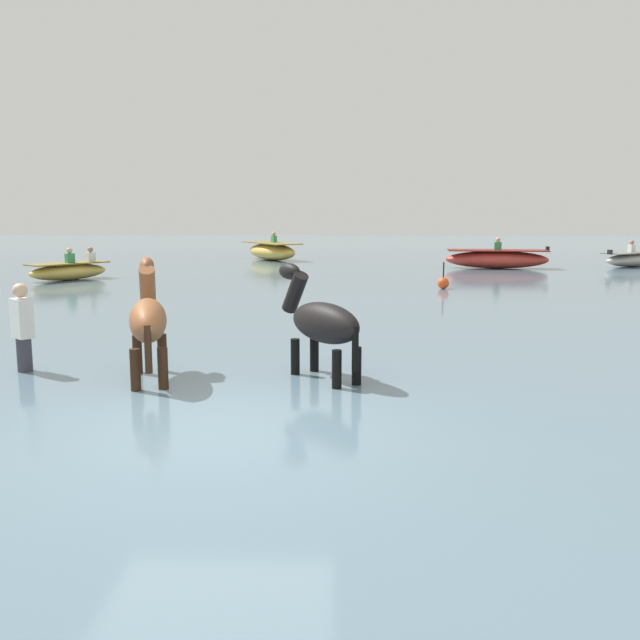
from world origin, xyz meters
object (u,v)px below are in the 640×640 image
at_px(boat_distant_east, 69,271).
at_px(horse_trailing_chestnut, 148,323).
at_px(channel_buoy, 443,283).
at_px(boat_distant_west, 497,259).
at_px(boat_mid_outer, 272,251).
at_px(boat_far_offshore, 633,259).
at_px(person_wading_close, 23,339).
at_px(horse_lead_black, 322,326).

bearing_deg(boat_distant_east, horse_trailing_chestnut, -64.87).
relative_size(horse_trailing_chestnut, channel_buoy, 2.58).
bearing_deg(boat_distant_west, channel_buoy, -113.88).
bearing_deg(boat_mid_outer, boat_distant_east, -121.75).
distance_m(boat_distant_east, channel_buoy, 11.81).
xyz_separation_m(boat_far_offshore, channel_buoy, (-8.77, -8.18, -0.12)).
bearing_deg(boat_mid_outer, horse_trailing_chestnut, -88.91).
bearing_deg(boat_far_offshore, person_wading_close, -131.14).
relative_size(horse_trailing_chestnut, boat_far_offshore, 0.64).
height_order(boat_mid_outer, channel_buoy, boat_mid_outer).
xyz_separation_m(horse_trailing_chestnut, boat_distant_east, (-6.09, 12.98, -0.46)).
bearing_deg(boat_far_offshore, horse_trailing_chestnut, -127.11).
xyz_separation_m(horse_lead_black, boat_mid_outer, (-2.67, 22.04, -0.31)).
bearing_deg(horse_lead_black, boat_mid_outer, 96.92).
xyz_separation_m(boat_distant_east, boat_mid_outer, (5.67, 9.16, 0.10)).
distance_m(boat_far_offshore, person_wading_close, 24.48).
bearing_deg(boat_distant_west, boat_mid_outer, 154.36).
xyz_separation_m(horse_trailing_chestnut, boat_mid_outer, (-0.42, 22.14, -0.36)).
xyz_separation_m(boat_far_offshore, person_wading_close, (-16.10, -18.44, 0.17)).
relative_size(person_wading_close, channel_buoy, 2.15).
height_order(boat_distant_west, channel_buoy, boat_distant_west).
distance_m(boat_mid_outer, channel_buoy, 12.91).
relative_size(boat_distant_west, person_wading_close, 2.44).
xyz_separation_m(horse_lead_black, boat_distant_west, (6.39, 17.69, -0.35)).
xyz_separation_m(person_wading_close, channel_buoy, (7.33, 10.26, -0.29)).
relative_size(horse_lead_black, boat_distant_east, 0.72).
height_order(horse_lead_black, horse_trailing_chestnut, horse_trailing_chestnut).
bearing_deg(boat_mid_outer, channel_buoy, -62.75).
height_order(horse_lead_black, boat_mid_outer, horse_lead_black).
relative_size(horse_trailing_chestnut, boat_mid_outer, 0.52).
relative_size(horse_lead_black, boat_far_offshore, 0.62).
relative_size(boat_distant_east, person_wading_close, 1.60).
height_order(boat_mid_outer, person_wading_close, boat_mid_outer).
distance_m(horse_trailing_chestnut, boat_distant_west, 19.78).
relative_size(boat_distant_east, channel_buoy, 3.44).
bearing_deg(horse_lead_black, boat_far_offshore, 57.35).
xyz_separation_m(boat_distant_west, channel_buoy, (-3.15, -7.12, -0.18)).
relative_size(boat_distant_west, channel_buoy, 5.25).
height_order(horse_trailing_chestnut, boat_far_offshore, horse_trailing_chestnut).
height_order(horse_trailing_chestnut, channel_buoy, horse_trailing_chestnut).
xyz_separation_m(boat_distant_east, person_wading_close, (4.25, -12.57, 0.17)).
height_order(horse_lead_black, boat_far_offshore, horse_lead_black).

